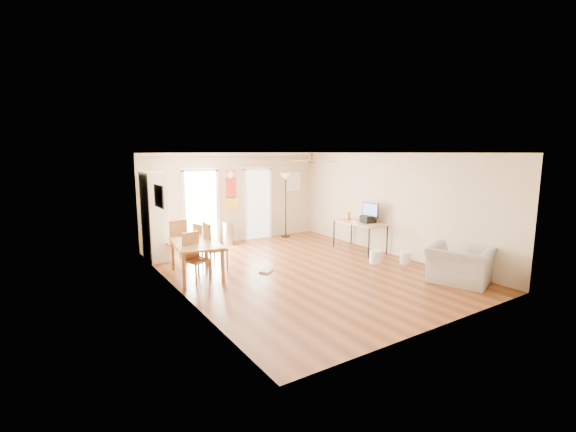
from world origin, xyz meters
TOP-DOWN VIEW (x-y plane):
  - floor at (0.00, 0.00)m, footprint 7.00×7.00m
  - ceiling at (0.00, 0.00)m, footprint 5.50×7.00m
  - wall_back at (0.00, 3.50)m, footprint 5.50×0.04m
  - wall_front at (0.00, -3.50)m, footprint 5.50×0.04m
  - wall_left at (-2.75, 0.00)m, footprint 0.04×7.00m
  - wall_right at (2.75, 0.00)m, footprint 0.04×7.00m
  - crown_molding at (0.00, 0.00)m, footprint 5.50×7.00m
  - kitchen_doorway at (-1.05, 3.48)m, footprint 0.90×0.10m
  - bathroom_doorway at (0.75, 3.48)m, footprint 0.80×0.10m
  - wall_decal at (-0.13, 3.48)m, footprint 0.46×0.03m
  - ac_grille at (2.05, 3.47)m, footprint 0.50×0.04m
  - framed_poster at (-2.73, 1.40)m, footprint 0.04×0.66m
  - ceiling_fan at (0.00, -0.30)m, footprint 1.24×1.24m
  - bookshelf at (-2.51, 2.75)m, footprint 0.52×1.01m
  - dining_table at (-2.15, 0.85)m, footprint 1.08×1.59m
  - dining_chair_right_a at (-1.60, 1.81)m, footprint 0.45×0.45m
  - dining_chair_right_b at (-1.60, 1.11)m, footprint 0.46×0.46m
  - dining_chair_near at (-2.25, 0.54)m, footprint 0.52×0.52m
  - dining_chair_far at (-2.18, 2.21)m, footprint 0.47×0.47m
  - trash_can at (-0.36, 3.21)m, footprint 0.33×0.33m
  - torchiere_lamp at (1.58, 3.20)m, footprint 0.48×0.48m
  - computer_desk at (2.34, 0.67)m, footprint 0.73×1.45m
  - imac at (2.47, 0.43)m, footprint 0.16×0.58m
  - keyboard at (2.20, 0.68)m, footprint 0.24×0.40m
  - printer at (2.45, 0.48)m, footprint 0.37×0.41m
  - orange_bottle at (2.30, 1.07)m, footprint 0.08×0.08m
  - wastebasket_a at (1.78, -0.48)m, footprint 0.33×0.33m
  - wastebasket_b at (2.34, -0.91)m, footprint 0.27×0.27m
  - floor_cloth at (-0.76, 0.31)m, footprint 0.35×0.34m
  - armchair at (2.15, -2.43)m, footprint 1.32×1.41m

SIDE VIEW (x-z plane):
  - floor at x=0.00m, z-range 0.00..0.00m
  - floor_cloth at x=-0.76m, z-range 0.00..0.04m
  - wastebasket_b at x=2.34m, z-range 0.00..0.29m
  - wastebasket_a at x=1.78m, z-range 0.00..0.31m
  - trash_can at x=-0.36m, z-range 0.00..0.65m
  - dining_table at x=-2.15m, z-range 0.00..0.74m
  - armchair at x=2.15m, z-range 0.00..0.74m
  - computer_desk at x=2.34m, z-range 0.00..0.78m
  - dining_chair_right_a at x=-1.60m, z-range 0.00..0.94m
  - dining_chair_near at x=-2.25m, z-range 0.00..0.99m
  - dining_chair_far at x=-2.18m, z-range 0.00..1.03m
  - dining_chair_right_b at x=-1.60m, z-range 0.00..1.06m
  - keyboard at x=2.20m, z-range 0.78..0.79m
  - printer at x=2.45m, z-range 0.78..0.96m
  - orange_bottle at x=2.30m, z-range 0.78..0.99m
  - torchiere_lamp at x=1.58m, z-range 0.00..1.98m
  - imac at x=2.47m, z-range 0.78..1.31m
  - kitchen_doorway at x=-1.05m, z-range 0.00..2.10m
  - bathroom_doorway at x=0.75m, z-range 0.00..2.10m
  - bookshelf at x=-2.51m, z-range 0.00..2.15m
  - wall_back at x=0.00m, z-range 0.00..2.60m
  - wall_front at x=0.00m, z-range 0.00..2.60m
  - wall_left at x=-2.75m, z-range 0.00..2.60m
  - wall_right at x=2.75m, z-range 0.00..2.60m
  - wall_decal at x=-0.13m, z-range 1.00..2.10m
  - ac_grille at x=2.05m, z-range 1.40..2.00m
  - framed_poster at x=-2.73m, z-range 1.46..1.94m
  - ceiling_fan at x=0.00m, z-range 2.33..2.53m
  - crown_molding at x=0.00m, z-range 2.52..2.60m
  - ceiling at x=0.00m, z-range 2.60..2.60m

